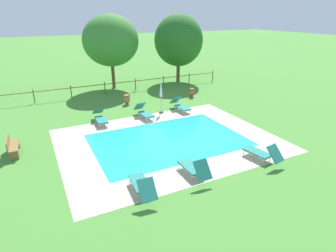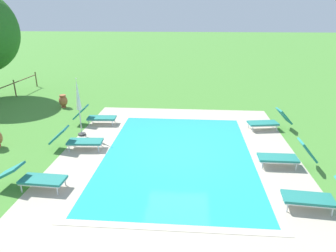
# 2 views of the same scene
# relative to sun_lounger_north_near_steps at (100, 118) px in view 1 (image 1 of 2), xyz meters

# --- Properties ---
(ground_plane) EXTENTS (160.00, 160.00, 0.00)m
(ground_plane) POSITION_rel_sun_lounger_north_near_steps_xyz_m (2.63, -4.16, -0.36)
(ground_plane) COLOR #478433
(pool_deck_paving) EXTENTS (11.29, 8.69, 0.01)m
(pool_deck_paving) POSITION_rel_sun_lounger_north_near_steps_xyz_m (2.63, -4.16, -0.35)
(pool_deck_paving) COLOR #B2A893
(pool_deck_paving) RESTS_ON ground
(swimming_pool_water) EXTENTS (7.94, 5.34, 0.01)m
(swimming_pool_water) POSITION_rel_sun_lounger_north_near_steps_xyz_m (2.63, -4.16, -0.35)
(swimming_pool_water) COLOR #23A8C1
(swimming_pool_water) RESTS_ON ground
(pool_coping_rim) EXTENTS (8.42, 5.82, 0.01)m
(pool_coping_rim) POSITION_rel_sun_lounger_north_near_steps_xyz_m (2.63, -4.16, -0.35)
(pool_coping_rim) COLOR #C0B59F
(pool_coping_rim) RESTS_ON ground
(sun_lounger_north_near_steps) EXTENTS (0.70, 2.08, 0.75)m
(sun_lounger_north_near_steps) POSITION_rel_sun_lounger_north_near_steps_xyz_m (0.00, 0.00, 0.00)
(sun_lounger_north_near_steps) COLOR #237A70
(sun_lounger_north_near_steps) RESTS_ON ground
(sun_lounger_north_mid) EXTENTS (0.60, 1.87, 0.98)m
(sun_lounger_north_mid) POSITION_rel_sun_lounger_north_near_steps_xyz_m (1.98, -7.84, 0.04)
(sun_lounger_north_mid) COLOR #237A70
(sun_lounger_north_mid) RESTS_ON ground
(sun_lounger_north_far) EXTENTS (0.70, 1.97, 0.91)m
(sun_lounger_north_far) POSITION_rel_sun_lounger_north_near_steps_xyz_m (5.59, -0.15, 0.02)
(sun_lounger_north_far) COLOR #237A70
(sun_lounger_north_far) RESTS_ON ground
(sun_lounger_north_end) EXTENTS (0.91, 1.97, 0.95)m
(sun_lounger_north_end) POSITION_rel_sun_lounger_north_near_steps_xyz_m (5.51, -8.09, 0.03)
(sun_lounger_north_end) COLOR #237A70
(sun_lounger_north_end) RESTS_ON ground
(sun_lounger_south_near_corner) EXTENTS (0.75, 1.98, 0.92)m
(sun_lounger_south_near_corner) POSITION_rel_sun_lounger_north_near_steps_xyz_m (-0.41, -8.02, 0.03)
(sun_lounger_south_near_corner) COLOR #237A70
(sun_lounger_south_near_corner) RESTS_ON ground
(sun_lounger_south_far) EXTENTS (0.73, 1.99, 0.89)m
(sun_lounger_south_far) POSITION_rel_sun_lounger_north_near_steps_xyz_m (2.81, -0.31, 0.02)
(sun_lounger_south_far) COLOR #237A70
(sun_lounger_south_far) RESTS_ON ground
(patio_umbrella_closed_row_centre) EXTENTS (0.32, 0.32, 2.48)m
(patio_umbrella_closed_row_centre) POSITION_rel_sun_lounger_north_near_steps_xyz_m (4.19, 0.04, 1.19)
(patio_umbrella_closed_row_centre) COLOR #383838
(patio_umbrella_closed_row_centre) RESTS_ON ground
(wooden_bench_lawn_side) EXTENTS (0.49, 1.51, 0.87)m
(wooden_bench_lawn_side) POSITION_rel_sun_lounger_north_near_steps_xyz_m (-4.82, -2.24, 0.11)
(wooden_bench_lawn_side) COLOR olive
(wooden_bench_lawn_side) RESTS_ON ground
(terracotta_urn_near_fence) EXTENTS (0.46, 0.46, 0.71)m
(terracotta_urn_near_fence) POSITION_rel_sun_lounger_north_near_steps_xyz_m (8.08, 2.45, 0.03)
(terracotta_urn_near_fence) COLOR #A85B38
(terracotta_urn_near_fence) RESTS_ON ground
(terracotta_urn_by_tree) EXTENTS (0.50, 0.50, 0.73)m
(terracotta_urn_by_tree) POSITION_rel_sun_lounger_north_near_steps_xyz_m (2.72, 2.91, 0.03)
(terracotta_urn_by_tree) COLOR #B7663D
(terracotta_urn_by_tree) RESTS_ON ground
(perimeter_fence) EXTENTS (21.87, 0.08, 1.05)m
(perimeter_fence) POSITION_rel_sun_lounger_north_near_steps_xyz_m (2.00, 6.42, 0.32)
(perimeter_fence) COLOR brown
(perimeter_fence) RESTS_ON ground
(tree_far_west) EXTENTS (4.59, 4.59, 6.34)m
(tree_far_west) POSITION_rel_sun_lounger_north_near_steps_xyz_m (9.73, 7.83, 3.58)
(tree_far_west) COLOR brown
(tree_far_west) RESTS_ON ground
(tree_centre) EXTENTS (4.77, 4.77, 6.34)m
(tree_centre) POSITION_rel_sun_lounger_north_near_steps_xyz_m (3.25, 8.09, 3.80)
(tree_centre) COLOR brown
(tree_centre) RESTS_ON ground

